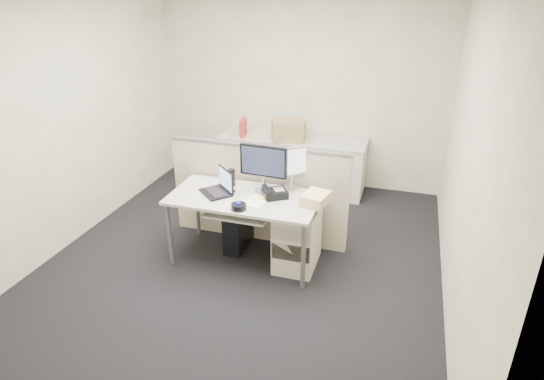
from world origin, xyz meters
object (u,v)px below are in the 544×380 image
(laptop, at_px, (215,183))
(desk_phone, at_px, (275,194))
(desk, at_px, (244,202))
(monitor_main, at_px, (264,169))

(laptop, bearing_deg, desk_phone, 52.44)
(laptop, distance_m, desk_phone, 0.61)
(desk, relative_size, desk_phone, 6.39)
(monitor_main, height_order, desk_phone, monitor_main)
(desk, distance_m, desk_phone, 0.33)
(desk, bearing_deg, desk_phone, 14.93)
(laptop, bearing_deg, desk, 46.80)
(desk, distance_m, laptop, 0.35)
(desk, height_order, laptop, laptop)
(laptop, relative_size, desk_phone, 1.38)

